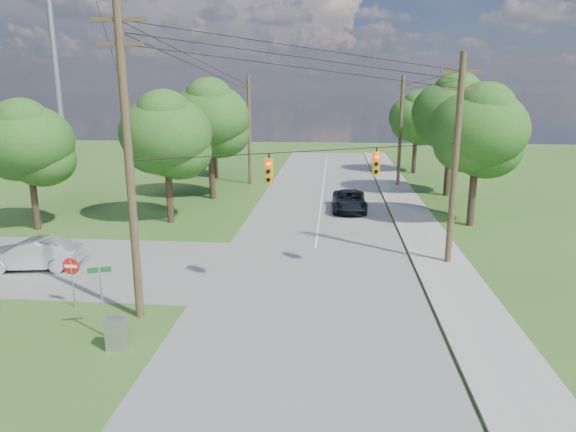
# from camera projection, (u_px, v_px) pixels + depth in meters

# --- Properties ---
(ground) EXTENTS (140.00, 140.00, 0.00)m
(ground) POSITION_uv_depth(u_px,v_px,m) (253.00, 325.00, 19.58)
(ground) COLOR #355A1E
(ground) RESTS_ON ground
(main_road) EXTENTS (10.00, 100.00, 0.03)m
(main_road) POSITION_uv_depth(u_px,v_px,m) (312.00, 280.00, 24.24)
(main_road) COLOR gray
(main_road) RESTS_ON ground
(sidewalk_east) EXTENTS (2.60, 100.00, 0.12)m
(sidewalk_east) POSITION_uv_depth(u_px,v_px,m) (457.00, 283.00, 23.65)
(sidewalk_east) COLOR #9D9A93
(sidewalk_east) RESTS_ON ground
(pole_sw) EXTENTS (2.00, 0.32, 12.00)m
(pole_sw) POSITION_uv_depth(u_px,v_px,m) (129.00, 160.00, 18.88)
(pole_sw) COLOR brown
(pole_sw) RESTS_ON ground
(pole_ne) EXTENTS (2.00, 0.32, 10.50)m
(pole_ne) POSITION_uv_depth(u_px,v_px,m) (456.00, 158.00, 25.23)
(pole_ne) COLOR brown
(pole_ne) RESTS_ON ground
(pole_north_e) EXTENTS (2.00, 0.32, 10.00)m
(pole_north_e) POSITION_uv_depth(u_px,v_px,m) (400.00, 131.00, 46.58)
(pole_north_e) COLOR brown
(pole_north_e) RESTS_ON ground
(pole_north_w) EXTENTS (2.00, 0.32, 10.00)m
(pole_north_w) POSITION_uv_depth(u_px,v_px,m) (249.00, 129.00, 47.80)
(pole_north_w) COLOR brown
(pole_north_w) RESTS_ON ground
(power_lines) EXTENTS (13.93, 29.62, 4.93)m
(power_lines) POSITION_uv_depth(u_px,v_px,m) (310.00, 82.00, 28.42)
(power_lines) COLOR black
(power_lines) RESTS_ON ground
(traffic_signals) EXTENTS (4.91, 3.27, 1.05)m
(traffic_signals) POSITION_uv_depth(u_px,v_px,m) (325.00, 166.00, 22.32)
(traffic_signals) COLOR #E2A30D
(traffic_signals) RESTS_ON ground
(tree_w_near) EXTENTS (6.00, 6.00, 8.40)m
(tree_w_near) POSITION_uv_depth(u_px,v_px,m) (166.00, 134.00, 33.36)
(tree_w_near) COLOR #433121
(tree_w_near) RESTS_ON ground
(tree_w_mid) EXTENTS (6.40, 6.40, 9.22)m
(tree_w_mid) POSITION_uv_depth(u_px,v_px,m) (210.00, 118.00, 40.85)
(tree_w_mid) COLOR #433121
(tree_w_mid) RESTS_ON ground
(tree_w_far) EXTENTS (6.00, 6.00, 8.73)m
(tree_w_far) POSITION_uv_depth(u_px,v_px,m) (214.00, 115.00, 50.78)
(tree_w_far) COLOR #433121
(tree_w_far) RESTS_ON ground
(tree_e_near) EXTENTS (6.20, 6.20, 8.81)m
(tree_e_near) POSITION_uv_depth(u_px,v_px,m) (478.00, 130.00, 32.51)
(tree_e_near) COLOR #433121
(tree_e_near) RESTS_ON ground
(tree_e_mid) EXTENTS (6.60, 6.60, 9.64)m
(tree_e_mid) POSITION_uv_depth(u_px,v_px,m) (452.00, 113.00, 41.98)
(tree_e_mid) COLOR #433121
(tree_e_mid) RESTS_ON ground
(tree_e_far) EXTENTS (5.80, 5.80, 8.32)m
(tree_e_far) POSITION_uv_depth(u_px,v_px,m) (417.00, 117.00, 53.90)
(tree_e_far) COLOR #433121
(tree_e_far) RESTS_ON ground
(tree_cross_n) EXTENTS (5.60, 5.60, 7.91)m
(tree_cross_n) POSITION_uv_depth(u_px,v_px,m) (27.00, 142.00, 31.72)
(tree_cross_n) COLOR #433121
(tree_cross_n) RESTS_ON ground
(car_cross_dark) EXTENTS (4.25, 2.41, 1.36)m
(car_cross_dark) POSITION_uv_depth(u_px,v_px,m) (34.00, 253.00, 25.99)
(car_cross_dark) COLOR black
(car_cross_dark) RESTS_ON cross_road
(car_cross_silver) EXTENTS (4.82, 2.28, 1.53)m
(car_cross_silver) POSITION_uv_depth(u_px,v_px,m) (32.00, 254.00, 25.46)
(car_cross_silver) COLOR silver
(car_cross_silver) RESTS_ON cross_road
(car_main_north) EXTENTS (2.50, 5.28, 1.46)m
(car_main_north) POSITION_uv_depth(u_px,v_px,m) (349.00, 201.00, 37.90)
(car_main_north) COLOR black
(car_main_north) RESTS_ON main_road
(control_cabinet) EXTENTS (0.65, 0.47, 1.17)m
(control_cabinet) POSITION_uv_depth(u_px,v_px,m) (116.00, 334.00, 17.63)
(control_cabinet) COLOR #96999C
(control_cabinet) RESTS_ON ground
(do_not_enter_sign) EXTENTS (0.71, 0.08, 2.14)m
(do_not_enter_sign) POSITION_uv_depth(u_px,v_px,m) (72.00, 271.00, 20.83)
(do_not_enter_sign) COLOR #96999C
(do_not_enter_sign) RESTS_ON ground
(street_name_sign) EXTENTS (0.77, 0.29, 2.68)m
(street_name_sign) POSITION_uv_depth(u_px,v_px,m) (102.00, 293.00, 18.28)
(street_name_sign) COLOR #96999C
(street_name_sign) RESTS_ON ground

